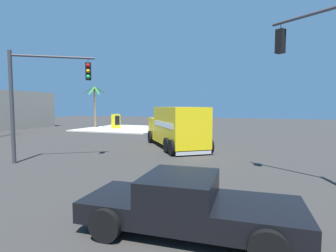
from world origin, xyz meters
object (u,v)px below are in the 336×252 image
object	(u,v)px
delivery_truck	(176,127)
pickup_black	(188,202)
vending_machine_red	(116,121)
palm_tree_far	(95,99)
traffic_light_primary	(39,90)

from	to	relation	value
delivery_truck	pickup_black	world-z (taller)	delivery_truck
pickup_black	delivery_truck	bearing A→B (deg)	19.73
delivery_truck	vending_machine_red	distance (m)	16.89
palm_tree_far	delivery_truck	bearing A→B (deg)	-127.79
pickup_black	palm_tree_far	world-z (taller)	palm_tree_far
vending_machine_red	delivery_truck	bearing A→B (deg)	-133.52
delivery_truck	traffic_light_primary	xyz separation A→B (m)	(-7.21, 5.33, 2.38)
delivery_truck	traffic_light_primary	distance (m)	9.27
pickup_black	palm_tree_far	xyz separation A→B (m)	(24.44, 20.25, 3.25)
delivery_truck	palm_tree_far	bearing A→B (deg)	52.21
pickup_black	traffic_light_primary	bearing A→B (deg)	63.12
delivery_truck	palm_tree_far	size ratio (longest dim) A/B	1.35
pickup_black	palm_tree_far	size ratio (longest dim) A/B	0.95
pickup_black	palm_tree_far	bearing A→B (deg)	39.64
vending_machine_red	palm_tree_far	world-z (taller)	palm_tree_far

